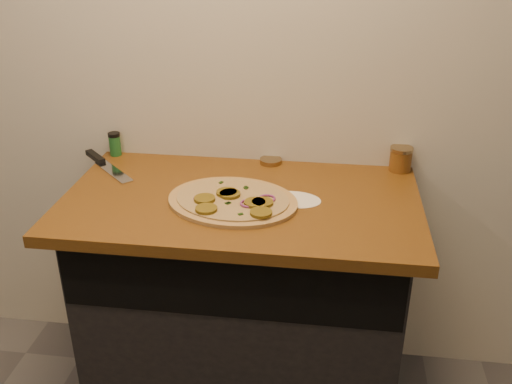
# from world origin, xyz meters

# --- Properties ---
(cabinet) EXTENTS (1.10, 0.60, 0.86)m
(cabinet) POSITION_xyz_m (0.00, 1.45, 0.43)
(cabinet) COLOR black
(cabinet) RESTS_ON ground
(countertop) EXTENTS (1.20, 0.70, 0.04)m
(countertop) POSITION_xyz_m (0.00, 1.42, 0.88)
(countertop) COLOR brown
(countertop) RESTS_ON cabinet
(pizza) EXTENTS (0.50, 0.50, 0.03)m
(pizza) POSITION_xyz_m (-0.02, 1.37, 0.91)
(pizza) COLOR tan
(pizza) RESTS_ON countertop
(chefs_knife) EXTENTS (0.27, 0.27, 0.02)m
(chefs_knife) POSITION_xyz_m (-0.56, 1.62, 0.91)
(chefs_knife) COLOR #B7BAC1
(chefs_knife) RESTS_ON countertop
(mason_jar_lid) EXTENTS (0.10, 0.10, 0.02)m
(mason_jar_lid) POSITION_xyz_m (0.07, 1.72, 0.91)
(mason_jar_lid) COLOR #8E7652
(mason_jar_lid) RESTS_ON countertop
(salsa_jar) EXTENTS (0.08, 0.08, 0.09)m
(salsa_jar) POSITION_xyz_m (0.55, 1.72, 0.95)
(salsa_jar) COLOR #A81310
(salsa_jar) RESTS_ON countertop
(spice_shaker) EXTENTS (0.05, 0.05, 0.09)m
(spice_shaker) POSITION_xyz_m (-0.55, 1.72, 0.95)
(spice_shaker) COLOR #1D5D28
(spice_shaker) RESTS_ON countertop
(flour_spill) EXTENTS (0.20, 0.20, 0.00)m
(flour_spill) POSITION_xyz_m (0.18, 1.42, 0.90)
(flour_spill) COLOR silver
(flour_spill) RESTS_ON countertop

